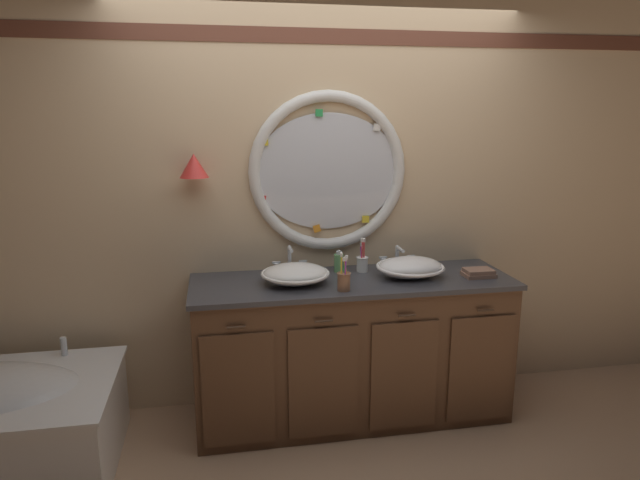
% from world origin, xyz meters
% --- Properties ---
extents(ground_plane, '(14.00, 14.00, 0.00)m').
position_xyz_m(ground_plane, '(0.00, 0.00, 0.00)').
color(ground_plane, tan).
extents(back_wall_assembly, '(6.40, 0.26, 2.60)m').
position_xyz_m(back_wall_assembly, '(0.00, 0.59, 1.32)').
color(back_wall_assembly, '#D6B78E').
rests_on(back_wall_assembly, ground_plane).
extents(vanity_counter, '(1.94, 0.65, 0.89)m').
position_xyz_m(vanity_counter, '(0.13, 0.25, 0.45)').
color(vanity_counter, brown).
rests_on(vanity_counter, ground_plane).
extents(sink_basin_left, '(0.41, 0.41, 0.12)m').
position_xyz_m(sink_basin_left, '(-0.22, 0.22, 0.95)').
color(sink_basin_left, white).
rests_on(sink_basin_left, vanity_counter).
extents(sink_basin_right, '(0.42, 0.42, 0.13)m').
position_xyz_m(sink_basin_right, '(0.49, 0.22, 0.96)').
color(sink_basin_right, white).
rests_on(sink_basin_right, vanity_counter).
extents(faucet_set_left, '(0.22, 0.12, 0.17)m').
position_xyz_m(faucet_set_left, '(-0.22, 0.47, 0.96)').
color(faucet_set_left, silver).
rests_on(faucet_set_left, vanity_counter).
extents(faucet_set_right, '(0.24, 0.14, 0.14)m').
position_xyz_m(faucet_set_right, '(0.49, 0.47, 0.95)').
color(faucet_set_right, silver).
rests_on(faucet_set_right, vanity_counter).
extents(toothbrush_holder_left, '(0.08, 0.08, 0.22)m').
position_xyz_m(toothbrush_holder_left, '(0.03, 0.04, 0.96)').
color(toothbrush_holder_left, '#996647').
rests_on(toothbrush_holder_left, vanity_counter).
extents(toothbrush_holder_right, '(0.08, 0.08, 0.22)m').
position_xyz_m(toothbrush_holder_right, '(0.23, 0.40, 0.95)').
color(toothbrush_holder_right, white).
rests_on(toothbrush_holder_right, vanity_counter).
extents(soap_dispenser, '(0.06, 0.07, 0.14)m').
position_xyz_m(soap_dispenser, '(0.09, 0.42, 0.96)').
color(soap_dispenser, '#6BAD66').
rests_on(soap_dispenser, vanity_counter).
extents(folded_hand_towel, '(0.18, 0.13, 0.05)m').
position_xyz_m(folded_hand_towel, '(0.90, 0.16, 0.92)').
color(folded_hand_towel, '#936B56').
rests_on(folded_hand_towel, vanity_counter).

